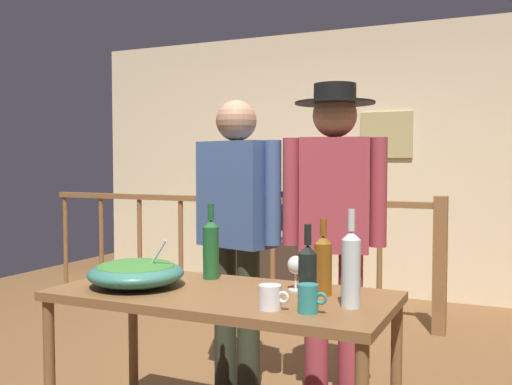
{
  "coord_description": "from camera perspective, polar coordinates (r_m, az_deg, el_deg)",
  "views": [
    {
      "loc": [
        1.58,
        -3.14,
        1.33
      ],
      "look_at": [
        0.39,
        -0.55,
        1.18
      ],
      "focal_mm": 40.75,
      "sensor_mm": 36.0,
      "label": 1
    }
  ],
  "objects": [
    {
      "name": "stair_railing",
      "position": [
        5.03,
        1.86,
        -4.59
      ],
      "size": [
        3.81,
        0.1,
        1.07
      ],
      "color": "brown",
      "rests_on": "ground_plane"
    },
    {
      "name": "person_standing_left",
      "position": [
        3.33,
        -1.93,
        -2.57
      ],
      "size": [
        0.6,
        0.33,
        1.68
      ],
      "rotation": [
        0.0,
        0.0,
        2.87
      ],
      "color": "#2D3323",
      "rests_on": "ground_plane"
    },
    {
      "name": "flat_screen_tv",
      "position": [
        5.9,
        0.4,
        -1.83
      ],
      "size": [
        0.64,
        0.12,
        0.49
      ],
      "color": "black",
      "rests_on": "tv_console"
    },
    {
      "name": "ground_plane",
      "position": [
        3.76,
        -2.08,
        -17.65
      ],
      "size": [
        7.63,
        7.63,
        0.0
      ],
      "primitive_type": "plane",
      "color": "brown"
    },
    {
      "name": "mug_teal",
      "position": [
        2.23,
        5.18,
        -10.33
      ],
      "size": [
        0.11,
        0.08,
        0.11
      ],
      "color": "teal",
      "rests_on": "serving_table"
    },
    {
      "name": "framed_picture",
      "position": [
        5.82,
        12.67,
        5.53
      ],
      "size": [
        0.51,
        0.03,
        0.45
      ],
      "primitive_type": "cube",
      "color": "tan"
    },
    {
      "name": "wine_bottle_green",
      "position": [
        2.85,
        -4.45,
        -5.43
      ],
      "size": [
        0.08,
        0.08,
        0.37
      ],
      "color": "#1E5628",
      "rests_on": "serving_table"
    },
    {
      "name": "person_standing_right",
      "position": [
        3.11,
        7.67,
        -2.27
      ],
      "size": [
        0.53,
        0.42,
        1.74
      ],
      "rotation": [
        0.0,
        0.0,
        3.42
      ],
      "color": "#9E3842",
      "rests_on": "ground_plane"
    },
    {
      "name": "salad_bowl",
      "position": [
        2.73,
        -11.69,
        -7.64
      ],
      "size": [
        0.44,
        0.44,
        0.22
      ],
      "color": "#337060",
      "rests_on": "serving_table"
    },
    {
      "name": "serving_table",
      "position": [
        2.61,
        -3.39,
        -11.3
      ],
      "size": [
        1.49,
        0.69,
        0.76
      ],
      "color": "brown",
      "rests_on": "ground_plane"
    },
    {
      "name": "back_wall",
      "position": [
        5.96,
        9.21,
        2.97
      ],
      "size": [
        5.87,
        0.1,
        2.65
      ],
      "primitive_type": "cube",
      "color": "beige",
      "rests_on": "ground_plane"
    },
    {
      "name": "wine_bottle_amber",
      "position": [
        2.52,
        6.6,
        -6.97
      ],
      "size": [
        0.08,
        0.08,
        0.33
      ],
      "color": "brown",
      "rests_on": "serving_table"
    },
    {
      "name": "wine_bottle_clear",
      "position": [
        2.31,
        9.3,
        -7.26
      ],
      "size": [
        0.07,
        0.07,
        0.39
      ],
      "color": "silver",
      "rests_on": "serving_table"
    },
    {
      "name": "wine_glass",
      "position": [
        2.6,
        3.92,
        -7.26
      ],
      "size": [
        0.07,
        0.07,
        0.15
      ],
      "color": "silver",
      "rests_on": "serving_table"
    },
    {
      "name": "mug_white",
      "position": [
        2.28,
        1.42,
        -10.23
      ],
      "size": [
        0.12,
        0.09,
        0.09
      ],
      "color": "white",
      "rests_on": "serving_table"
    },
    {
      "name": "tv_console",
      "position": [
        6.0,
        0.52,
        -7.11
      ],
      "size": [
        0.9,
        0.4,
        0.54
      ],
      "primitive_type": "cube",
      "color": "#38281E",
      "rests_on": "ground_plane"
    },
    {
      "name": "wine_bottle_dark",
      "position": [
        2.35,
        5.1,
        -7.86
      ],
      "size": [
        0.08,
        0.08,
        0.32
      ],
      "color": "black",
      "rests_on": "serving_table"
    }
  ]
}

